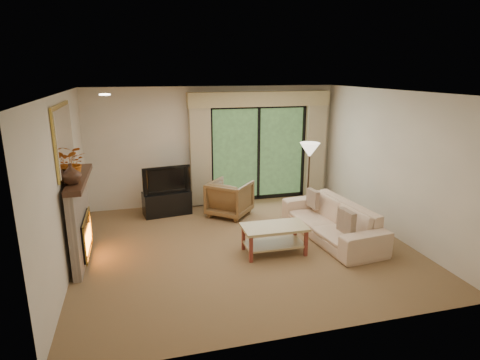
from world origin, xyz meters
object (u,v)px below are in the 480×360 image
object	(u,v)px
sofa	(331,220)
coffee_table	(274,239)
media_console	(167,203)
armchair	(230,198)

from	to	relation	value
sofa	coffee_table	xyz separation A→B (m)	(-1.20, -0.34, -0.09)
sofa	media_console	bearing A→B (deg)	-131.53
sofa	coffee_table	size ratio (longest dim) A/B	2.12
media_console	armchair	world-z (taller)	armchair
media_console	armchair	size ratio (longest dim) A/B	1.20
media_console	sofa	world-z (taller)	sofa
media_console	sofa	xyz separation A→B (m)	(2.75, -1.98, 0.08)
media_console	armchair	xyz separation A→B (m)	(1.26, -0.40, 0.13)
armchair	coffee_table	size ratio (longest dim) A/B	0.77
media_console	sofa	size ratio (longest dim) A/B	0.43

